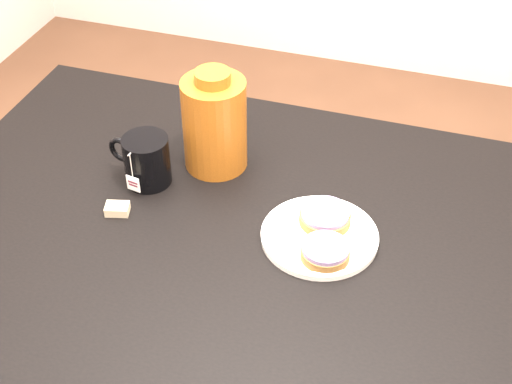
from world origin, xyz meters
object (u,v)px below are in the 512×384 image
Objects in this scene: bagel_back at (325,217)px; plate at (320,235)px; bagel_package at (215,123)px; teabag_pouch at (117,209)px; bagel_front at (325,252)px; table at (270,270)px; mug at (146,160)px.

plate is at bearing -91.45° from bagel_back.
bagel_package is (-0.26, 0.16, 0.09)m from plate.
bagel_front is at bearing -1.14° from teabag_pouch.
teabag_pouch is at bearing -176.54° from table.
table is at bearing -7.87° from mug.
bagel_back and bagel_front have the same top height.
bagel_back is 0.82× the size of mug.
bagel_front is 0.85× the size of mug.
plate is 0.06m from bagel_front.
teabag_pouch is at bearing -88.43° from mug.
teabag_pouch is (-0.02, -0.11, -0.04)m from mug.
bagel_package is (0.13, 0.21, 0.09)m from teabag_pouch.
bagel_front reaches higher than plate.
teabag_pouch is at bearing -168.06° from bagel_back.
teabag_pouch is (-0.39, -0.08, -0.02)m from bagel_back.
table is 11.48× the size of bagel_front.
teabag_pouch is (-0.41, 0.01, -0.02)m from bagel_front.
table is 6.37× the size of bagel_package.
mug is (-0.40, 0.12, 0.03)m from bagel_front.
bagel_front reaches higher than teabag_pouch.
mug is 0.66× the size of bagel_package.
bagel_back reaches higher than teabag_pouch.
mug is 0.16m from bagel_package.
bagel_back is 2.63× the size of teabag_pouch.
mug is at bearing 81.99° from teabag_pouch.
bagel_package reaches higher than plate.
mug reaches higher than plate.
bagel_package is at bearing 154.94° from bagel_back.
bagel_package is at bearing 133.23° from table.
plate is at bearing 112.44° from bagel_front.
mug is (-0.29, 0.09, 0.14)m from table.
bagel_package is (-0.18, 0.19, 0.19)m from table.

